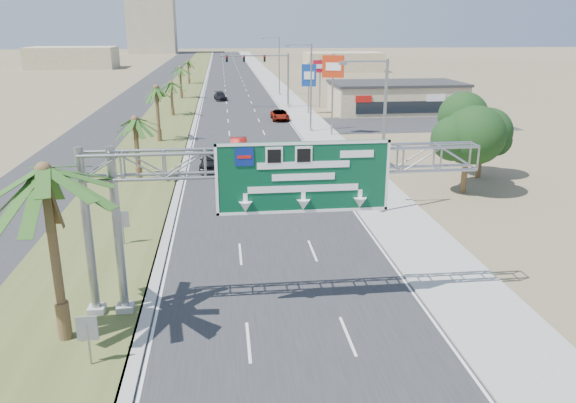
% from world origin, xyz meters
% --- Properties ---
extents(road, '(12.00, 300.00, 0.02)m').
position_xyz_m(road, '(0.00, 110.00, 0.01)').
color(road, '#28282B').
rests_on(road, ground).
extents(sidewalk_right, '(4.00, 300.00, 0.10)m').
position_xyz_m(sidewalk_right, '(8.50, 110.00, 0.05)').
color(sidewalk_right, '#9E9B93').
rests_on(sidewalk_right, ground).
extents(median_grass, '(7.00, 300.00, 0.12)m').
position_xyz_m(median_grass, '(-10.00, 110.00, 0.06)').
color(median_grass, '#485525').
rests_on(median_grass, ground).
extents(opposing_road, '(8.00, 300.00, 0.02)m').
position_xyz_m(opposing_road, '(-17.00, 110.00, 0.01)').
color(opposing_road, '#28282B').
rests_on(opposing_road, ground).
extents(sign_gantry, '(16.75, 1.24, 7.50)m').
position_xyz_m(sign_gantry, '(-1.06, 9.93, 6.06)').
color(sign_gantry, gray).
rests_on(sign_gantry, ground).
extents(palm_near, '(5.70, 5.70, 8.35)m').
position_xyz_m(palm_near, '(-9.20, 8.00, 6.93)').
color(palm_near, brown).
rests_on(palm_near, ground).
extents(palm_row_b, '(3.99, 3.99, 5.95)m').
position_xyz_m(palm_row_b, '(-9.50, 32.00, 4.90)').
color(palm_row_b, brown).
rests_on(palm_row_b, ground).
extents(palm_row_c, '(3.99, 3.99, 6.75)m').
position_xyz_m(palm_row_c, '(-9.50, 48.00, 5.66)').
color(palm_row_c, brown).
rests_on(palm_row_c, ground).
extents(palm_row_d, '(3.99, 3.99, 5.45)m').
position_xyz_m(palm_row_d, '(-9.50, 66.00, 4.42)').
color(palm_row_d, brown).
rests_on(palm_row_d, ground).
extents(palm_row_e, '(3.99, 3.99, 6.15)m').
position_xyz_m(palm_row_e, '(-9.50, 85.00, 5.09)').
color(palm_row_e, brown).
rests_on(palm_row_e, ground).
extents(palm_row_f, '(3.99, 3.99, 5.75)m').
position_xyz_m(palm_row_f, '(-9.50, 110.00, 4.71)').
color(palm_row_f, brown).
rests_on(palm_row_f, ground).
extents(streetlight_near, '(3.27, 0.44, 10.00)m').
position_xyz_m(streetlight_near, '(7.30, 22.00, 4.69)').
color(streetlight_near, gray).
rests_on(streetlight_near, ground).
extents(streetlight_mid, '(3.27, 0.44, 10.00)m').
position_xyz_m(streetlight_mid, '(7.30, 52.00, 4.69)').
color(streetlight_mid, gray).
rests_on(streetlight_mid, ground).
extents(streetlight_far, '(3.27, 0.44, 10.00)m').
position_xyz_m(streetlight_far, '(7.30, 88.00, 4.69)').
color(streetlight_far, gray).
rests_on(streetlight_far, ground).
extents(signal_mast, '(10.28, 0.71, 8.00)m').
position_xyz_m(signal_mast, '(5.17, 71.97, 4.85)').
color(signal_mast, gray).
rests_on(signal_mast, ground).
extents(store_building, '(18.00, 10.00, 4.00)m').
position_xyz_m(store_building, '(22.00, 66.00, 2.00)').
color(store_building, tan).
rests_on(store_building, ground).
extents(oak_near, '(4.50, 4.50, 6.80)m').
position_xyz_m(oak_near, '(15.00, 26.00, 4.53)').
color(oak_near, brown).
rests_on(oak_near, ground).
extents(oak_far, '(3.50, 3.50, 5.60)m').
position_xyz_m(oak_far, '(18.00, 30.00, 3.82)').
color(oak_far, brown).
rests_on(oak_far, ground).
extents(median_signback_a, '(0.75, 0.08, 2.08)m').
position_xyz_m(median_signback_a, '(-7.80, 6.00, 1.45)').
color(median_signback_a, gray).
rests_on(median_signback_a, ground).
extents(median_signback_b, '(0.75, 0.08, 2.08)m').
position_xyz_m(median_signback_b, '(-8.50, 18.00, 1.45)').
color(median_signback_b, gray).
rests_on(median_signback_b, ground).
extents(tower_distant, '(20.00, 16.00, 35.00)m').
position_xyz_m(tower_distant, '(-32.00, 250.00, 17.50)').
color(tower_distant, tan).
rests_on(tower_distant, ground).
extents(building_distant_left, '(24.00, 14.00, 6.00)m').
position_xyz_m(building_distant_left, '(-45.00, 160.00, 3.00)').
color(building_distant_left, tan).
rests_on(building_distant_left, ground).
extents(building_distant_right, '(20.00, 12.00, 5.00)m').
position_xyz_m(building_distant_right, '(30.00, 140.00, 2.50)').
color(building_distant_right, tan).
rests_on(building_distant_right, ground).
extents(car_left_lane, '(2.21, 4.83, 1.60)m').
position_xyz_m(car_left_lane, '(-3.78, 35.17, 0.80)').
color(car_left_lane, black).
rests_on(car_left_lane, ground).
extents(car_mid_lane, '(1.62, 4.58, 1.51)m').
position_xyz_m(car_mid_lane, '(-1.25, 41.27, 0.75)').
color(car_mid_lane, '#6D0A09').
rests_on(car_mid_lane, ground).
extents(car_right_lane, '(2.19, 4.74, 1.32)m').
position_xyz_m(car_right_lane, '(4.80, 60.86, 0.66)').
color(car_right_lane, gray).
rests_on(car_right_lane, ground).
extents(car_far, '(2.33, 4.71, 1.32)m').
position_xyz_m(car_far, '(-2.96, 82.44, 0.66)').
color(car_far, black).
rests_on(car_far, ground).
extents(pole_sign_red_near, '(2.32, 1.23, 9.04)m').
position_xyz_m(pole_sign_red_near, '(9.53, 49.54, 7.11)').
color(pole_sign_red_near, gray).
rests_on(pole_sign_red_near, ground).
extents(pole_sign_blue, '(2.02, 0.68, 7.05)m').
position_xyz_m(pole_sign_blue, '(9.34, 65.64, 5.11)').
color(pole_sign_blue, gray).
rests_on(pole_sign_blue, ground).
extents(pole_sign_red_far, '(2.22, 0.51, 7.20)m').
position_xyz_m(pole_sign_red_far, '(12.03, 72.15, 5.63)').
color(pole_sign_red_far, gray).
rests_on(pole_sign_red_far, ground).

